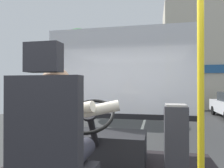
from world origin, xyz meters
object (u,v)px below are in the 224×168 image
fare_box (176,141)px  handrail_pole (201,74)px  steering_console (102,147)px  bus_driver (60,132)px  driver_seat (52,159)px

fare_box → handrail_pole: bearing=-84.9°
steering_console → bus_driver: bearing=-90.0°
driver_seat → handrail_pole: 1.13m
bus_driver → fare_box: bearing=47.4°
steering_console → handrail_pole: handrail_pole is taller
bus_driver → steering_console: bearing=90.0°
bus_driver → handrail_pole: (0.96, 0.09, 0.41)m
steering_console → fare_box: size_ratio=1.38×
steering_console → fare_box: 0.92m
bus_driver → handrail_pole: size_ratio=0.37×
driver_seat → fare_box: driver_seat is taller
bus_driver → handrail_pole: 1.05m
bus_driver → fare_box: size_ratio=0.99×
driver_seat → steering_console: bearing=90.0°
bus_driver → driver_seat: bearing=-90.0°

